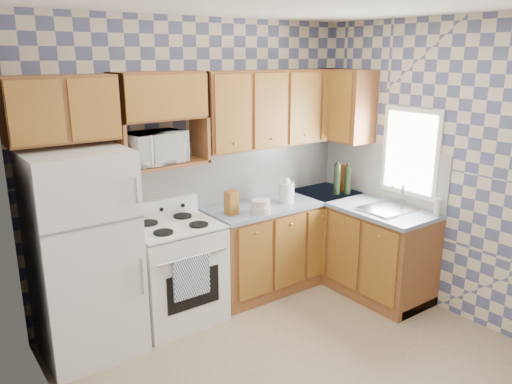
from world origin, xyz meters
The scene contains 29 objects.
floor centered at (0.00, 0.00, 0.00)m, with size 3.40×3.40×0.00m, color #7F6E51.
back_wall centered at (0.00, 1.60, 1.35)m, with size 3.40×0.02×2.70m, color #50577F.
right_wall centered at (1.70, 0.00, 1.35)m, with size 0.02×3.20×2.70m, color #50577F.
backsplash_back centered at (0.40, 1.59, 1.20)m, with size 2.60×0.01×0.56m, color silver.
backsplash_right centered at (1.69, 0.80, 1.20)m, with size 0.01×1.60×0.56m, color silver.
refrigerator centered at (-1.27, 1.25, 0.84)m, with size 0.75×0.70×1.68m, color silver.
stove_body centered at (-0.47, 1.28, 0.45)m, with size 0.76×0.65×0.90m, color silver.
cooktop centered at (-0.47, 1.28, 0.91)m, with size 0.76×0.65×0.03m, color silver.
backguard centered at (-0.47, 1.55, 1.00)m, with size 0.76×0.08×0.17m, color silver.
dish_towel_left centered at (-0.58, 0.93, 0.55)m, with size 0.17×0.03×0.36m, color navy.
dish_towel_right centered at (-0.41, 0.93, 0.55)m, with size 0.17×0.03×0.36m, color navy.
base_cabinets_back centered at (0.82, 1.30, 0.44)m, with size 1.75×0.60×0.88m, color brown.
base_cabinets_right centered at (1.40, 0.80, 0.44)m, with size 0.60×1.60×0.88m, color brown.
countertop_back centered at (0.82, 1.30, 0.90)m, with size 1.77×0.63×0.04m, color slate.
countertop_right centered at (1.40, 0.80, 0.90)m, with size 0.63×1.60×0.04m, color slate.
upper_cabinets_back centered at (0.82, 1.44, 1.85)m, with size 1.75×0.33×0.74m, color brown.
upper_cabinets_fridge centered at (-1.29, 1.44, 1.97)m, with size 0.82×0.33×0.50m, color brown.
upper_cabinets_right centered at (1.53, 1.25, 1.85)m, with size 0.33×0.70×0.74m, color brown.
microwave_shelf centered at (-0.47, 1.44, 1.44)m, with size 0.80×0.33×0.03m, color brown.
microwave centered at (-0.54, 1.44, 1.59)m, with size 0.50×0.34×0.28m, color silver.
sink centered at (1.40, 0.45, 0.93)m, with size 0.48×0.40×0.03m, color #B7B7BC.
window centered at (1.69, 0.45, 1.45)m, with size 0.02×0.66×0.86m, color silver.
bottle_0 centered at (1.40, 1.14, 1.08)m, with size 0.07×0.07×0.33m, color black.
bottle_1 centered at (1.50, 1.08, 1.07)m, with size 0.07×0.07×0.31m, color black.
bottle_2 centered at (1.55, 1.18, 1.06)m, with size 0.07×0.07×0.29m, color #64320C.
knife_block centered at (0.10, 1.22, 1.03)m, with size 0.10×0.10×0.22m, color brown.
electric_kettle centered at (0.77, 1.22, 1.02)m, with size 0.16×0.16×0.20m, color silver.
food_containers centered at (0.35, 1.08, 0.99)m, with size 0.20×0.20×0.13m, color beige, non-canonical shape.
soap_bottle centered at (1.62, 0.05, 1.01)m, with size 0.06×0.06×0.17m, color beige.
Camera 1 is at (-2.33, -2.52, 2.37)m, focal length 35.00 mm.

